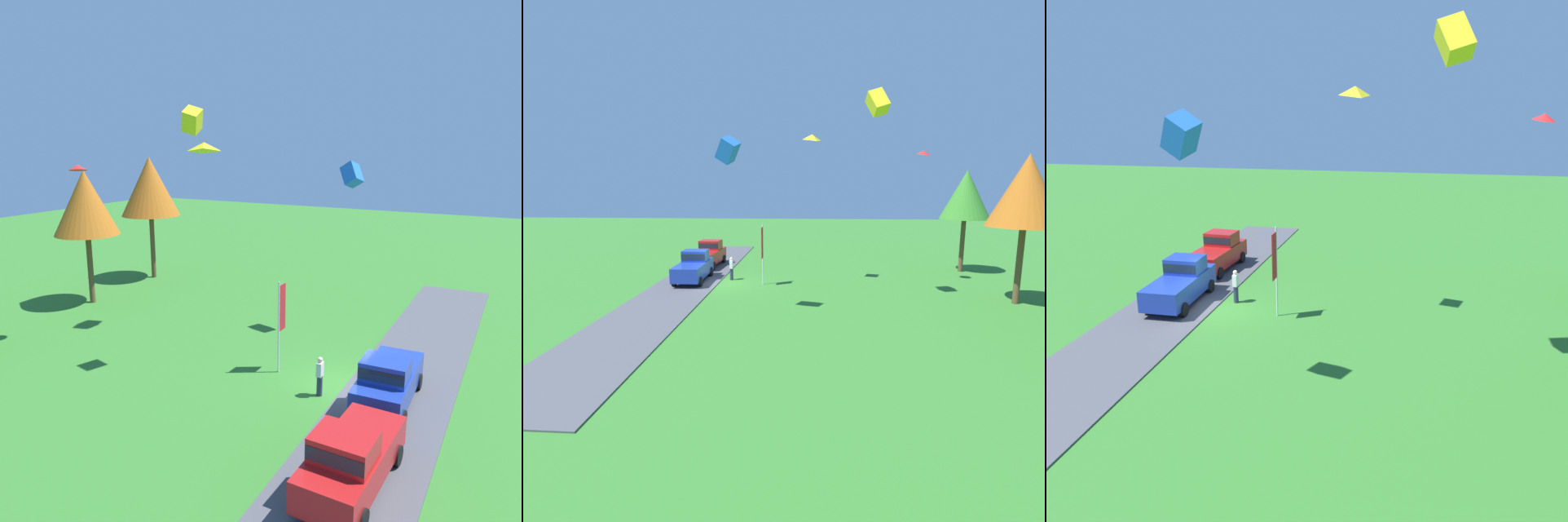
{
  "view_description": "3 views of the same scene",
  "coord_description": "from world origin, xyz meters",
  "views": [
    {
      "loc": [
        -19.54,
        -6.26,
        10.24
      ],
      "look_at": [
        2.02,
        5.13,
        4.62
      ],
      "focal_mm": 35.0,
      "sensor_mm": 36.0,
      "label": 1
    },
    {
      "loc": [
        27.94,
        6.51,
        6.83
      ],
      "look_at": [
        2.92,
        4.83,
        2.24
      ],
      "focal_mm": 28.0,
      "sensor_mm": 36.0,
      "label": 2
    },
    {
      "loc": [
        21.53,
        9.3,
        9.34
      ],
      "look_at": [
        1.04,
        4.82,
        3.12
      ],
      "focal_mm": 35.0,
      "sensor_mm": 36.0,
      "label": 3
    }
  ],
  "objects": [
    {
      "name": "kite_delta_low_drifter",
      "position": [
        -0.87,
        14.03,
        9.09
      ],
      "size": [
        1.3,
        1.31,
        0.41
      ],
      "primitive_type": "cone",
      "rotation": [
        -0.16,
        0.0,
        5.52
      ],
      "color": "red"
    },
    {
      "name": "car_pickup_far_end",
      "position": [
        -0.73,
        -2.05,
        1.11
      ],
      "size": [
        5.04,
        2.14,
        2.14
      ],
      "color": "#1E389E",
      "rests_on": "ground"
    },
    {
      "name": "ground_plane",
      "position": [
        0.0,
        0.0,
        0.0
      ],
      "size": [
        120.0,
        120.0,
        0.0
      ],
      "primitive_type": "plane",
      "color": "#337528"
    },
    {
      "name": "kite_box_near_flag",
      "position": [
        7.07,
        2.27,
        8.64
      ],
      "size": [
        1.24,
        1.37,
        1.51
      ],
      "primitive_type": "cube",
      "rotation": [
        -0.57,
        0.3,
        5.96
      ],
      "color": "blue"
    },
    {
      "name": "kite_diamond_trailing_tail",
      "position": [
        -0.67,
        6.5,
        10.12
      ],
      "size": [
        1.44,
        1.45,
        0.54
      ],
      "primitive_type": "pyramid",
      "rotation": [
        0.18,
        0.0,
        2.14
      ],
      "color": "yellow"
    },
    {
      "name": "pavement_strip",
      "position": [
        0.0,
        -2.26,
        0.03
      ],
      "size": [
        36.0,
        4.4,
        0.06
      ],
      "primitive_type": "cube",
      "color": "#4C4C51",
      "rests_on": "ground"
    },
    {
      "name": "kite_box_mid_center",
      "position": [
        3.65,
        10.15,
        11.47
      ],
      "size": [
        1.47,
        1.29,
        1.65
      ],
      "primitive_type": "cube",
      "rotation": [
        0.55,
        0.3,
        4.97
      ],
      "color": "yellow"
    },
    {
      "name": "car_pickup_near_entrance",
      "position": [
        -6.39,
        -2.35,
        1.11
      ],
      "size": [
        5.08,
        2.23,
        2.14
      ],
      "color": "red",
      "rests_on": "ground"
    },
    {
      "name": "person_on_lawn",
      "position": [
        -1.23,
        0.64,
        0.88
      ],
      "size": [
        0.36,
        0.24,
        1.71
      ],
      "color": "#2D334C",
      "rests_on": "ground"
    },
    {
      "name": "flag_banner",
      "position": [
        0.22,
        3.14,
        2.73
      ],
      "size": [
        0.71,
        0.08,
        4.31
      ],
      "color": "silver",
      "rests_on": "ground"
    }
  ]
}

